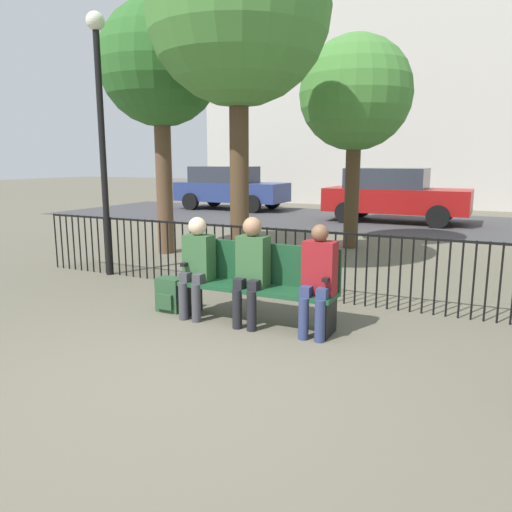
% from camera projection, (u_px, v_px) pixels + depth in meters
% --- Properties ---
extents(ground_plane, '(80.00, 80.00, 0.00)m').
position_uv_depth(ground_plane, '(176.00, 378.00, 4.33)').
color(ground_plane, '#605B4C').
extents(park_bench, '(1.86, 0.45, 0.92)m').
position_uv_depth(park_bench, '(259.00, 281.00, 5.73)').
color(park_bench, '#194728').
rests_on(park_bench, ground).
extents(seated_person_0, '(0.34, 0.39, 1.20)m').
position_uv_depth(seated_person_0, '(197.00, 262.00, 5.90)').
color(seated_person_0, '#3D3D42').
rests_on(seated_person_0, ground).
extents(seated_person_1, '(0.34, 0.39, 1.24)m').
position_uv_depth(seated_person_1, '(251.00, 266.00, 5.59)').
color(seated_person_1, black).
rests_on(seated_person_1, ground).
extents(seated_person_2, '(0.34, 0.39, 1.20)m').
position_uv_depth(seated_person_2, '(318.00, 275.00, 5.26)').
color(seated_person_2, navy).
rests_on(seated_person_2, ground).
extents(backpack, '(0.32, 0.26, 0.42)m').
position_uv_depth(backpack, '(170.00, 295.00, 6.22)').
color(backpack, '#284C2D').
rests_on(backpack, ground).
extents(fence_railing, '(9.01, 0.03, 0.95)m').
position_uv_depth(fence_railing, '(295.00, 258.00, 6.76)').
color(fence_railing, black).
rests_on(fence_railing, ground).
extents(tree_0, '(2.31, 2.31, 4.36)m').
position_uv_depth(tree_0, '(355.00, 95.00, 10.19)').
color(tree_0, '#4C3823').
rests_on(tree_0, ground).
extents(tree_1, '(2.80, 2.80, 5.46)m').
position_uv_depth(tree_1, '(238.00, 13.00, 7.47)').
color(tree_1, '#4C3823').
rests_on(tree_1, ground).
extents(tree_2, '(2.35, 2.35, 4.84)m').
position_uv_depth(tree_2, '(160.00, 66.00, 9.50)').
color(tree_2, brown).
rests_on(tree_2, ground).
extents(lamp_post, '(0.28, 0.28, 4.06)m').
position_uv_depth(lamp_post, '(100.00, 109.00, 7.74)').
color(lamp_post, black).
rests_on(lamp_post, ground).
extents(street_surface, '(24.00, 6.00, 0.01)m').
position_uv_depth(street_surface, '(407.00, 223.00, 14.93)').
color(street_surface, '#3D3D3F').
rests_on(street_surface, ground).
extents(parked_car_0, '(4.20, 1.94, 1.62)m').
position_uv_depth(parked_car_0, '(394.00, 194.00, 15.02)').
color(parked_car_0, maroon).
rests_on(parked_car_0, ground).
extents(parked_car_1, '(4.20, 1.94, 1.62)m').
position_uv_depth(parked_car_1, '(230.00, 187.00, 18.97)').
color(parked_car_1, navy).
rests_on(parked_car_1, ground).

